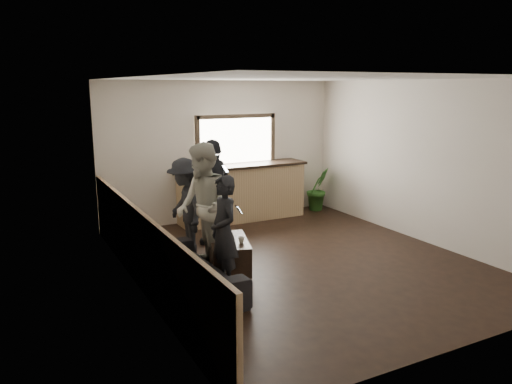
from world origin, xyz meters
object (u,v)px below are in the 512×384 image
cup_b (241,240)px  potted_plant (318,189)px  person_c (186,207)px  person_a (224,232)px  coffee_table (229,254)px  person_d (214,192)px  bar_counter (242,189)px  person_b (203,207)px  cup_a (222,234)px  sofa (190,268)px

cup_b → potted_plant: (3.15, 2.61, -0.01)m
person_c → person_a: bearing=-0.0°
coffee_table → person_d: person_d is taller
bar_counter → coffee_table: 2.82m
coffee_table → potted_plant: potted_plant is taller
person_b → person_d: size_ratio=1.04×
person_a → bar_counter: bearing=152.2°
person_b → cup_a: bearing=103.1°
sofa → person_d: size_ratio=1.12×
sofa → person_b: (0.45, 0.61, 0.65)m
potted_plant → person_a: size_ratio=0.61×
cup_a → person_d: person_d is taller
sofa → person_d: (1.09, 1.71, 0.61)m
person_b → cup_b: bearing=55.9°
sofa → cup_a: sofa is taller
bar_counter → cup_a: 2.67m
bar_counter → person_a: (-1.75, -3.03, 0.13)m
person_b → person_c: bearing=-175.4°
potted_plant → person_c: size_ratio=0.60×
bar_counter → person_c: (-1.75, -1.54, 0.15)m
bar_counter → sofa: bar_counter is taller
sofa → cup_b: size_ratio=21.45×
person_a → person_b: size_ratio=0.81×
person_a → person_b: (-0.00, 0.74, 0.18)m
bar_counter → sofa: size_ratio=1.33×
cup_a → person_a: (-0.32, -0.79, 0.28)m
bar_counter → person_d: (-1.10, -1.20, 0.27)m
coffee_table → person_d: (0.29, 1.22, 0.69)m
sofa → cup_a: bearing=-51.8°
person_a → potted_plant: bearing=131.9°
person_d → person_a: bearing=33.4°
person_a → coffee_table: bearing=152.5°
coffee_table → cup_a: size_ratio=7.78×
potted_plant → person_a: (-3.60, -2.99, 0.30)m
bar_counter → cup_b: bar_counter is taller
bar_counter → cup_a: size_ratio=21.19×
cup_b → person_a: 0.65m
cup_a → potted_plant: size_ratio=0.13×
cup_a → potted_plant: (3.28, 2.20, -0.02)m
cup_b → person_d: person_d is taller
person_a → person_c: bearing=-177.9°
potted_plant → person_b: size_ratio=0.50×
sofa → person_d: 2.12m
cup_a → person_a: bearing=-112.0°
bar_counter → person_b: 2.90m
coffee_table → person_a: person_a is taller
coffee_table → person_a: (-0.35, -0.61, 0.55)m
sofa → coffee_table: size_ratio=2.05×
person_d → sofa: bearing=20.1°
bar_counter → potted_plant: size_ratio=2.86×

